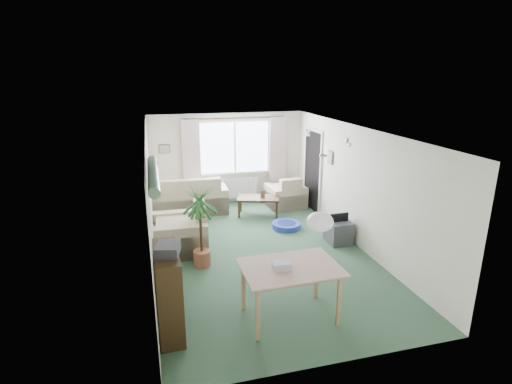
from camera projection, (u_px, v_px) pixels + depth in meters
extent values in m
plane|color=#2E4D36|center=(260.00, 252.00, 7.85)|extent=(6.50, 6.50, 0.00)
cube|color=white|center=(235.00, 147.00, 10.45)|extent=(1.80, 0.03, 1.30)
cube|color=black|center=(235.00, 118.00, 10.15)|extent=(2.60, 0.03, 0.03)
cube|color=beige|center=(191.00, 159.00, 10.14)|extent=(0.45, 0.08, 2.00)
cube|color=beige|center=(278.00, 154.00, 10.71)|extent=(0.45, 0.08, 2.00)
cube|color=white|center=(236.00, 188.00, 10.73)|extent=(1.20, 0.10, 0.55)
cube|color=black|center=(313.00, 171.00, 10.08)|extent=(0.03, 0.95, 2.00)
sphere|color=white|center=(320.00, 222.00, 5.34)|extent=(0.36, 0.36, 0.36)
cylinder|color=#196626|center=(153.00, 174.00, 4.59)|extent=(1.60, 1.60, 0.12)
sphere|color=silver|center=(309.00, 131.00, 8.36)|extent=(0.20, 0.20, 0.20)
sphere|color=silver|center=(348.00, 139.00, 7.32)|extent=(0.20, 0.20, 0.20)
cube|color=brown|center=(164.00, 149.00, 10.00)|extent=(0.28, 0.03, 0.22)
cube|color=brown|center=(330.00, 157.00, 9.00)|extent=(0.03, 0.24, 0.30)
cube|color=beige|center=(189.00, 194.00, 9.99)|extent=(1.91, 1.05, 0.94)
cube|color=beige|center=(285.00, 191.00, 10.42)|extent=(0.97, 0.93, 0.82)
cube|color=beige|center=(179.00, 227.00, 7.81)|extent=(1.07, 1.12, 0.97)
cube|color=black|center=(258.00, 206.00, 9.84)|extent=(1.13, 0.84, 0.45)
cube|color=brown|center=(263.00, 194.00, 9.77)|extent=(0.12, 0.06, 0.16)
cube|color=black|center=(168.00, 292.00, 5.33)|extent=(0.35, 0.97, 1.18)
cube|color=#35353A|center=(168.00, 249.00, 5.06)|extent=(0.35, 0.40, 0.14)
cylinder|color=#1D5720|center=(201.00, 226.00, 7.09)|extent=(0.70, 0.70, 1.56)
cube|color=tan|center=(290.00, 293.00, 5.67)|extent=(1.28, 0.87, 0.79)
cube|color=silver|center=(282.00, 266.00, 5.47)|extent=(0.27, 0.21, 0.12)
cube|color=#38383D|center=(339.00, 232.00, 8.24)|extent=(0.47, 0.51, 0.46)
cylinder|color=#22259E|center=(286.00, 225.00, 9.03)|extent=(0.76, 0.76, 0.13)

